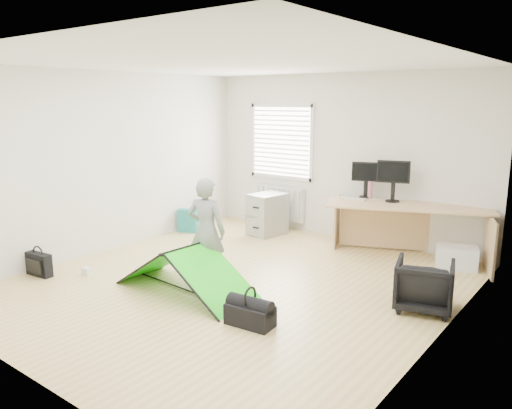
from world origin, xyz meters
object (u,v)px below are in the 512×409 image
Objects in this scene: desk at (406,231)px; monitor_left at (366,185)px; filing_cabinet at (267,214)px; laptop_bag at (39,264)px; duffel_bag at (250,315)px; monitor_right at (393,187)px; office_chair at (424,285)px; kite at (186,269)px; thermos at (370,190)px; storage_crate at (456,257)px; person at (206,231)px.

monitor_left is at bearing 147.07° from desk.
filing_cabinet is 3.69m from laptop_bag.
filing_cabinet is at bearing 171.98° from monitor_left.
desk reaches higher than duffel_bag.
monitor_right reaches higher than filing_cabinet.
office_chair reaches higher than kite.
monitor_right reaches higher than thermos.
kite is (-0.95, -3.05, -0.64)m from thermos.
desk reaches higher than filing_cabinet.
monitor_left is at bearing 155.05° from monitor_right.
storage_crate is (0.73, -0.03, -0.24)m from desk.
laptop_bag is at bearing 13.60° from person.
monitor_right is at bearing 43.31° from laptop_bag.
kite is at bearing 72.37° from person.
monitor_left reaches higher than laptop_bag.
kite reaches higher than duffel_bag.
person is at bearing 92.98° from kite.
duffel_bag is (-0.42, -3.18, -0.29)m from desk.
duffel_bag is at bearing -8.96° from kite.
monitor_left is 0.31× the size of person.
storage_crate is at bearing 34.89° from laptop_bag.
laptop_bag is at bearing -155.91° from desk.
office_chair is at bearing 18.67° from laptop_bag.
filing_cabinet is 1.84m from thermos.
thermos is at bearing 19.17° from filing_cabinet.
desk is 3.33m from kite.
monitor_left is 4.83m from laptop_bag.
monitor_right is at bearing 82.09° from duffel_bag.
thermos is at bearing 88.79° from duffel_bag.
thermos is (-0.39, 0.05, -0.09)m from monitor_right.
desk is 0.96m from monitor_left.
office_chair is at bearing 29.86° from kite.
storage_crate is (1.39, -0.16, -0.77)m from thermos.
thermos is 3.26m from kite.
person is (-0.95, -2.68, -0.24)m from thermos.
kite is at bearing -140.97° from desk.
monitor_right is 0.95× the size of duffel_bag.
filing_cabinet is at bearing -169.13° from thermos.
desk reaches higher than storage_crate.
office_chair is 0.46× the size of person.
filing_cabinet is at bearing -40.48° from office_chair.
monitor_right is at bearing -133.98° from person.
desk is 0.85m from thermos.
office_chair is at bearing -68.93° from monitor_left.
person reaches higher than monitor_right.
office_chair is 1.14× the size of storage_crate.
storage_crate reaches higher than duffel_bag.
filing_cabinet is 0.52× the size of person.
office_chair is at bearing -85.47° from desk.
person is at bearing -109.44° from thermos.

